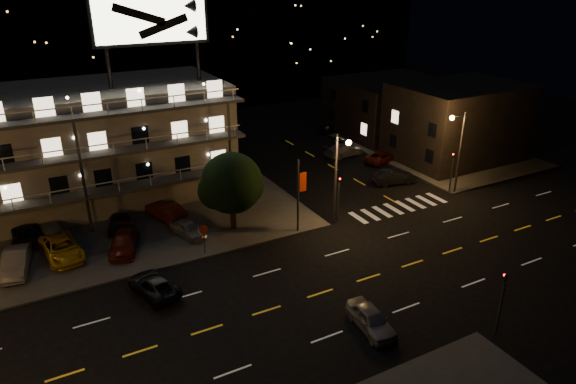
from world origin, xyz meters
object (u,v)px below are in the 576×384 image
lot_car_2 (61,248)px  road_car_west (153,285)px  tree (231,185)px  lot_car_4 (188,229)px  road_car_east (371,319)px  side_car_0 (394,177)px  lot_car_7 (51,229)px

lot_car_2 → road_car_west: lot_car_2 is taller
tree → lot_car_4: 4.98m
road_car_east → lot_car_2: bearing=136.5°
lot_car_4 → road_car_east: bearing=-87.1°
side_car_0 → lot_car_7: bearing=95.0°
lot_car_4 → lot_car_7: size_ratio=0.85×
tree → lot_car_7: (-13.43, 5.60, -3.28)m
lot_car_4 → side_car_0: 22.07m
road_car_east → road_car_west: 14.47m
road_car_east → road_car_west: bearing=142.0°
side_car_0 → road_car_east: bearing=149.6°
lot_car_4 → side_car_0: bearing=-14.2°
road_car_east → road_car_west: size_ratio=0.90×
tree → lot_car_7: 14.92m
tree → side_car_0: 18.70m
lot_car_2 → lot_car_4: (9.37, -1.22, -0.10)m
tree → side_car_0: tree is taller
road_car_east → road_car_west: road_car_east is taller
tree → road_car_west: (-8.24, -5.97, -3.43)m
lot_car_7 → lot_car_4: bearing=144.1°
lot_car_7 → road_car_east: (15.68, -21.54, -0.08)m
road_car_west → lot_car_2: bearing=-73.2°
lot_car_4 → side_car_0: size_ratio=0.83×
road_car_west → side_car_0: bearing=-179.5°
lot_car_7 → road_car_west: size_ratio=0.96×
lot_car_4 → road_car_west: (-4.53, -6.48, -0.15)m
tree → lot_car_7: size_ratio=1.53×
tree → road_car_east: (2.24, -15.94, -3.36)m
side_car_0 → road_car_west: (-26.57, -7.57, -0.11)m
lot_car_7 → side_car_0: size_ratio=0.97×
lot_car_2 → lot_car_4: bearing=-15.9°
lot_car_4 → lot_car_7: lot_car_7 is taller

